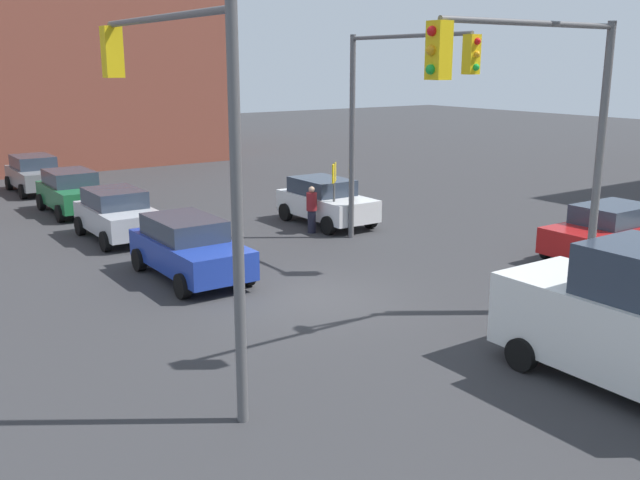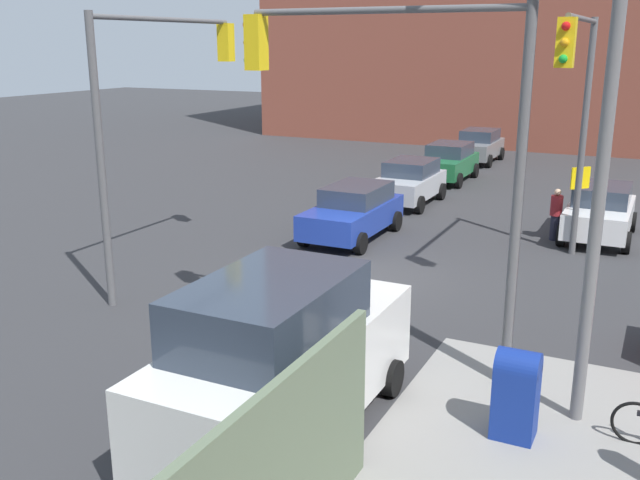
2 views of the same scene
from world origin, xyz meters
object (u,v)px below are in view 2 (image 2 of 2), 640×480
Objects in this scene: traffic_signal_ne_corner at (404,116)px; sedan_blue at (353,211)px; sedan_silver at (409,182)px; hatchback_green at (448,162)px; pedestrian_crossing at (556,214)px; traffic_signal_nw_corner at (578,94)px; street_lamp_corner at (580,124)px; van_white_delivery at (283,358)px; coupe_white at (600,211)px; coupe_gray at (478,146)px; mailbox_blue at (516,391)px; traffic_signal_se_corner at (158,95)px.

sedan_blue is at bearing -151.13° from traffic_signal_ne_corner.
sedan_silver is at bearing -179.20° from sedan_blue.
pedestrian_crossing is (8.00, 5.71, -0.02)m from hatchback_green.
traffic_signal_nw_corner is 7.24m from traffic_signal_ne_corner.
van_white_delivery is (2.55, -3.63, -3.42)m from street_lamp_corner.
coupe_gray is (-12.70, -6.94, -0.00)m from coupe_white.
coupe_gray is at bearing -179.75° from sedan_silver.
street_lamp_corner is at bearing 27.96° from sedan_silver.
sedan_blue is at bearing 0.43° from coupe_gray.
sedan_blue is 6.16m from pedestrian_crossing.
sedan_blue is 1.09× the size of coupe_gray.
sedan_silver is at bearing -167.23° from van_white_delivery.
coupe_white is 1.01× the size of coupe_gray.
sedan_blue is 7.59m from coupe_white.
traffic_signal_ne_corner is 1.69× the size of sedan_silver.
traffic_signal_nw_corner is 5.12m from pedestrian_crossing.
street_lamp_corner is (7.60, 0.93, 0.08)m from traffic_signal_nw_corner.
traffic_signal_ne_corner reaches higher than sedan_blue.
sedan_blue is at bearing -144.33° from mailbox_blue.
pedestrian_crossing is (0.86, -1.18, -0.02)m from coupe_white.
sedan_silver is at bearing -152.04° from street_lamp_corner.
street_lamp_corner reaches higher than sedan_blue.
traffic_signal_nw_corner is at bearing -6.51° from coupe_white.
street_lamp_corner is 2.02× the size of hatchback_green.
pedestrian_crossing is at bearing 171.58° from van_white_delivery.
street_lamp_corner is at bearing 109.69° from pedestrian_crossing.
pedestrian_crossing is at bearing 63.15° from sedan_silver.
pedestrian_crossing is (13.56, 5.76, -0.02)m from coupe_gray.
sedan_silver is (-6.25, -6.42, -3.78)m from traffic_signal_nw_corner.
street_lamp_corner is 2.01× the size of coupe_white.
coupe_white is 1.00× the size of hatchback_green.
van_white_delivery is at bearing -12.48° from coupe_white.
coupe_white is at bearing -177.80° from street_lamp_corner.
van_white_delivery is at bearing 49.98° from traffic_signal_se_corner.
hatchback_green is (-20.00, -6.91, 0.08)m from mailbox_blue.
pedestrian_crossing is at bearing -174.29° from mailbox_blue.
mailbox_blue is at bearing -22.50° from street_lamp_corner.
street_lamp_corner reaches higher than traffic_signal_se_corner.
coupe_white is 0.74× the size of van_white_delivery.
coupe_white is (-11.81, -0.45, -3.86)m from street_lamp_corner.
traffic_signal_ne_corner reaches higher than mailbox_blue.
van_white_delivery reaches higher than coupe_white.
sedan_blue is 5.36m from sedan_silver.
sedan_blue is at bearing 155.19° from traffic_signal_se_corner.
sedan_blue is at bearing -97.93° from traffic_signal_nw_corner.
coupe_gray is at bearing -179.48° from hatchback_green.
traffic_signal_ne_corner is 4.07× the size of pedestrian_crossing.
street_lamp_corner is 1.48× the size of van_white_delivery.
mailbox_blue is 0.36× the size of hatchback_green.
street_lamp_corner is at bearing 21.19° from hatchback_green.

